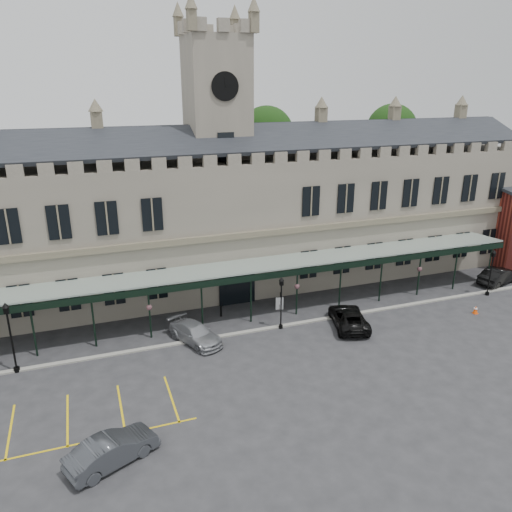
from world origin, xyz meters
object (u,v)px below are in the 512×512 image
object	(u,v)px
car_left_b	(112,450)
car_taxi	(195,333)
clock_tower	(218,145)
car_van	(349,318)
lamp_post_right	(491,268)
sign_board	(280,304)
station_building	(220,218)
car_right_b	(499,276)
lamp_post_left	(10,332)
traffic_cone	(476,310)
lamp_post_mid	(281,298)

from	to	relation	value
car_left_b	car_taxi	bearing A→B (deg)	-56.41
clock_tower	car_van	bearing A→B (deg)	-60.04
lamp_post_right	sign_board	bearing A→B (deg)	169.52
station_building	car_right_b	world-z (taller)	station_building
station_building	lamp_post_left	world-z (taller)	station_building
car_taxi	car_right_b	distance (m)	30.03
car_van	lamp_post_left	bearing A→B (deg)	11.72
sign_board	car_van	distance (m)	6.13
traffic_cone	car_taxi	xyz separation A→B (m)	(-23.17, 3.14, 0.37)
sign_board	car_taxi	world-z (taller)	car_taxi
lamp_post_mid	car_left_b	bearing A→B (deg)	-141.68
lamp_post_left	car_left_b	bearing A→B (deg)	-63.70
lamp_post_mid	car_taxi	bearing A→B (deg)	178.94
car_taxi	lamp_post_left	bearing A→B (deg)	155.74
station_building	lamp_post_mid	size ratio (longest dim) A/B	13.89
sign_board	car_right_b	xyz separation A→B (m)	(21.98, -1.65, 0.25)
lamp_post_left	lamp_post_mid	size ratio (longest dim) A/B	1.17
station_building	lamp_post_mid	bearing A→B (deg)	-80.33
lamp_post_left	lamp_post_right	distance (m)	39.17
lamp_post_mid	traffic_cone	xyz separation A→B (m)	(16.36, -3.01, -2.22)
sign_board	car_left_b	bearing A→B (deg)	-122.31
car_taxi	car_right_b	xyz separation A→B (m)	(30.00, 1.44, 0.09)
lamp_post_left	station_building	bearing A→B (deg)	31.38
clock_tower	car_left_b	size ratio (longest dim) A/B	5.27
sign_board	car_van	size ratio (longest dim) A/B	0.21
car_left_b	car_right_b	xyz separation A→B (m)	(36.79, 12.32, 0.03)
clock_tower	car_taxi	xyz separation A→B (m)	(-5.00, -10.58, -12.40)
lamp_post_right	traffic_cone	world-z (taller)	lamp_post_right
lamp_post_left	lamp_post_right	size ratio (longest dim) A/B	1.16
clock_tower	car_left_b	bearing A→B (deg)	-118.79
station_building	car_right_b	distance (m)	27.18
station_building	clock_tower	distance (m)	6.64
clock_tower	lamp_post_mid	bearing A→B (deg)	-80.40
lamp_post_mid	traffic_cone	world-z (taller)	lamp_post_mid
car_taxi	station_building	bearing A→B (deg)	40.35
traffic_cone	car_right_b	world-z (taller)	car_right_b
lamp_post_left	traffic_cone	world-z (taller)	lamp_post_left
car_van	car_right_b	bearing A→B (deg)	-155.04
traffic_cone	station_building	bearing A→B (deg)	143.13
lamp_post_right	car_taxi	size ratio (longest dim) A/B	0.89
sign_board	car_taxi	bearing A→B (deg)	-144.57
car_taxi	car_van	xyz separation A→B (m)	(12.00, -1.57, 0.03)
station_building	lamp_post_right	bearing A→B (deg)	-26.39
traffic_cone	car_left_b	world-z (taller)	car_left_b
lamp_post_mid	traffic_cone	size ratio (longest dim) A/B	6.28
car_van	station_building	bearing A→B (deg)	-44.39
clock_tower	sign_board	distance (m)	14.94
station_building	car_left_b	size ratio (longest dim) A/B	12.75
car_left_b	car_right_b	world-z (taller)	car_right_b
sign_board	car_left_b	size ratio (longest dim) A/B	0.24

